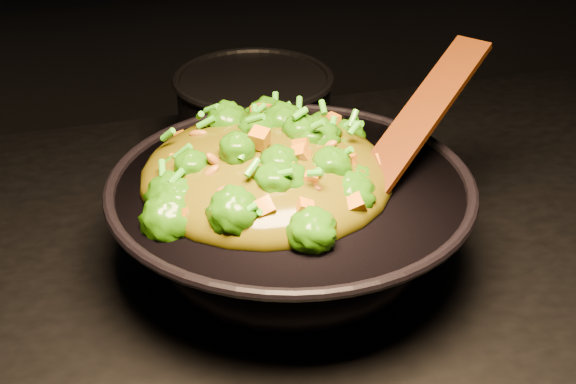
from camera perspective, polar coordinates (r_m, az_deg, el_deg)
name	(u,v)px	position (r m, az deg, el deg)	size (l,w,h in m)	color
wok	(291,226)	(0.82, 0.19, -2.44)	(0.36, 0.36, 0.10)	black
stir_fry	(266,142)	(0.78, -1.58, 3.59)	(0.25, 0.25, 0.09)	#276807
spatula	(415,123)	(0.83, 9.04, 4.85)	(0.27, 0.04, 0.01)	#3C1504
back_pot	(254,115)	(1.05, -2.41, 5.48)	(0.20, 0.20, 0.11)	black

